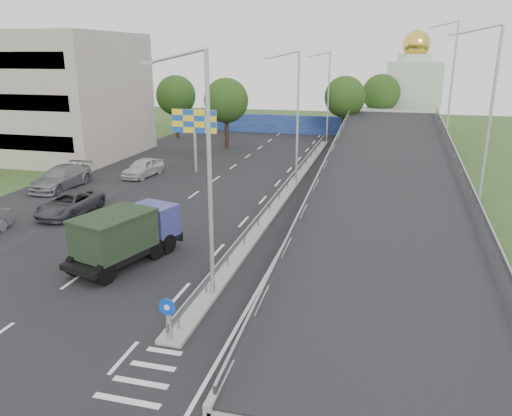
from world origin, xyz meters
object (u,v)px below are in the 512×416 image
(parked_car_c, at_px, (70,204))
(parked_car_d, at_px, (61,178))
(billboard, at_px, (194,125))
(lamp_post_mid, at_px, (295,111))
(lamp_post_far, at_px, (327,92))
(parked_car_e, at_px, (143,168))
(dump_truck, at_px, (126,234))
(lamp_post_near, at_px, (205,165))
(sign_bollard, at_px, (169,319))
(church, at_px, (412,90))

(parked_car_c, bearing_deg, parked_car_d, 130.31)
(billboard, bearing_deg, lamp_post_mid, -12.38)
(lamp_post_far, height_order, parked_car_e, lamp_post_far)
(parked_car_e, bearing_deg, dump_truck, -59.21)
(lamp_post_near, bearing_deg, lamp_post_far, 90.00)
(lamp_post_near, xyz_separation_m, parked_car_d, (-17.27, 14.29, -4.96))
(lamp_post_near, relative_size, lamp_post_mid, 1.00)
(sign_bollard, relative_size, church, 0.12)
(lamp_post_mid, distance_m, dump_truck, 18.69)
(lamp_post_far, distance_m, parked_car_d, 31.37)
(sign_bollard, height_order, parked_car_e, sign_bollard)
(dump_truck, relative_size, parked_car_c, 1.26)
(lamp_post_far, bearing_deg, lamp_post_mid, -90.00)
(church, xyz_separation_m, parked_car_d, (-27.16, -39.71, -4.46))
(church, bearing_deg, dump_truck, -106.37)
(parked_car_d, bearing_deg, parked_car_e, 51.57)
(church, height_order, dump_truck, church)
(church, height_order, parked_car_c, church)
(church, xyz_separation_m, parked_car_c, (-22.58, -45.32, -4.59))
(parked_car_c, bearing_deg, lamp_post_mid, 42.83)
(sign_bollard, distance_m, parked_car_e, 26.60)
(dump_truck, distance_m, parked_car_d, 16.82)
(lamp_post_far, bearing_deg, sign_bollard, -90.14)
(lamp_post_mid, relative_size, parked_car_d, 1.72)
(parked_car_d, bearing_deg, lamp_post_mid, 19.73)
(lamp_post_far, relative_size, dump_truck, 1.53)
(parked_car_e, bearing_deg, parked_car_d, -123.57)
(lamp_post_near, bearing_deg, dump_truck, 153.77)
(lamp_post_near, height_order, dump_truck, lamp_post_near)
(church, bearing_deg, lamp_post_far, -125.24)
(billboard, distance_m, dump_truck, 19.99)
(lamp_post_far, distance_m, billboard, 20.24)
(dump_truck, height_order, parked_car_c, dump_truck)
(church, distance_m, billboard, 37.23)
(church, bearing_deg, billboard, -120.70)
(lamp_post_mid, bearing_deg, parked_car_c, -138.25)
(lamp_post_far, height_order, church, church)
(sign_bollard, xyz_separation_m, parked_car_d, (-17.16, 18.11, -0.18))
(sign_bollard, xyz_separation_m, church, (10.00, 57.83, 4.28))
(billboard, bearing_deg, parked_car_e, -146.61)
(billboard, xyz_separation_m, parked_car_d, (-8.16, -7.71, -3.33))
(lamp_post_near, distance_m, church, 54.90)
(parked_car_c, bearing_deg, lamp_post_near, -33.29)
(parked_car_d, bearing_deg, parked_car_c, -49.35)
(dump_truck, bearing_deg, parked_car_e, 130.51)
(billboard, height_order, dump_truck, billboard)
(parked_car_c, xyz_separation_m, parked_car_e, (-0.24, 10.80, 0.05))
(sign_bollard, distance_m, lamp_post_near, 6.12)
(billboard, xyz_separation_m, dump_truck, (3.89, -19.43, -2.67))
(lamp_post_near, bearing_deg, church, 79.62)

